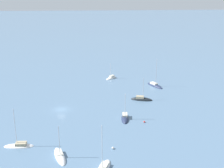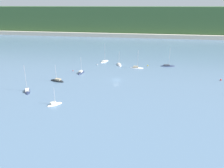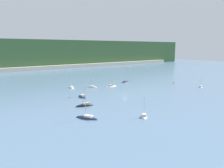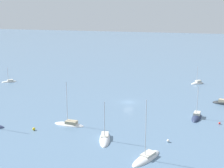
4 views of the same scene
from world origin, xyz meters
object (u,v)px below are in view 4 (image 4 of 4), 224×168
sailboat_5 (105,139)px  sailboat_6 (9,82)px  mooring_buoy_0 (168,141)px  mooring_buoy_1 (34,129)px  sailboat_1 (197,118)px  sailboat_2 (197,83)px  sailboat_0 (69,124)px  mooring_buoy_2 (220,123)px  sailboat_4 (146,158)px

sailboat_5 → sailboat_6: 65.96m
sailboat_5 → sailboat_6: (52.81, -39.52, 0.02)m
sailboat_5 → mooring_buoy_0: bearing=84.6°
sailboat_5 → mooring_buoy_1: bearing=-106.9°
sailboat_1 → sailboat_2: (2.18, -39.35, 0.01)m
sailboat_2 → sailboat_5: size_ratio=0.78×
sailboat_0 → mooring_buoy_2: sailboat_0 is taller
mooring_buoy_0 → mooring_buoy_1: (30.07, 3.08, 0.03)m
sailboat_1 → mooring_buoy_0: size_ratio=15.25×
sailboat_2 → mooring_buoy_2: bearing=53.4°
sailboat_4 → sailboat_5: size_ratio=1.30×
sailboat_1 → sailboat_5: bearing=-37.1°
sailboat_0 → sailboat_6: bearing=-38.1°
sailboat_2 → sailboat_6: size_ratio=1.18×
sailboat_0 → sailboat_1: 32.06m
sailboat_2 → sailboat_6: (68.24, 19.91, -0.04)m
sailboat_0 → sailboat_1: size_ratio=1.19×
sailboat_1 → mooring_buoy_0: (4.63, 17.25, 0.18)m
sailboat_1 → sailboat_5: size_ratio=0.99×
mooring_buoy_0 → sailboat_6: bearing=-29.1°
sailboat_2 → mooring_buoy_0: (2.45, 56.59, 0.17)m
sailboat_5 → mooring_buoy_2: size_ratio=18.10×
sailboat_6 → mooring_buoy_0: size_ratio=10.20×
sailboat_2 → sailboat_0: bearing=17.1°
sailboat_0 → mooring_buoy_2: 36.02m
sailboat_4 → sailboat_0: bearing=-98.1°
sailboat_2 → mooring_buoy_1: bearing=14.4°
sailboat_5 → mooring_buoy_1: (17.10, 0.25, 0.26)m
sailboat_1 → sailboat_6: (70.42, -19.44, -0.03)m
sailboat_0 → mooring_buoy_1: size_ratio=16.55×
mooring_buoy_2 → mooring_buoy_1: bearing=23.5°
sailboat_4 → sailboat_2: bearing=-164.5°
sailboat_4 → mooring_buoy_0: (-2.71, -8.73, 0.20)m
sailboat_0 → sailboat_2: bearing=-114.9°
sailboat_1 → mooring_buoy_1: 40.22m
sailboat_1 → mooring_buoy_0: bearing=-10.9°
sailboat_5 → mooring_buoy_0: (-12.97, -2.83, 0.23)m
mooring_buoy_0 → sailboat_2: bearing=-92.5°
mooring_buoy_0 → mooring_buoy_2: mooring_buoy_0 is taller
sailboat_5 → sailboat_6: sailboat_5 is taller
sailboat_6 → sailboat_2: bearing=153.1°
sailboat_2 → sailboat_5: sailboat_5 is taller
sailboat_0 → sailboat_6: (41.93, -34.14, -0.06)m
sailboat_0 → mooring_buoy_0: (-23.85, 2.54, 0.15)m
mooring_buoy_0 → sailboat_5: bearing=12.3°
sailboat_5 → mooring_buoy_2: sailboat_5 is taller
sailboat_6 → mooring_buoy_0: bearing=107.6°
sailboat_0 → sailboat_2: (-26.30, -54.05, -0.02)m
sailboat_0 → sailboat_5: size_ratio=1.18×
sailboat_2 → sailboat_6: 71.08m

